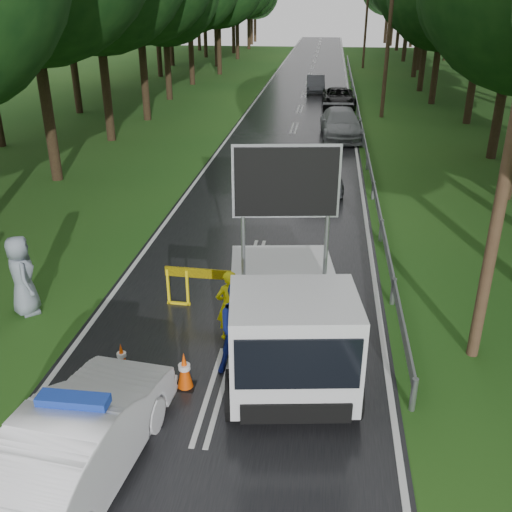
% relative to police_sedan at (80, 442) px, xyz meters
% --- Properties ---
extents(ground, '(160.00, 160.00, 0.00)m').
position_rel_police_sedan_xyz_m(ground, '(1.65, 2.29, -0.72)').
color(ground, '#194A15').
rests_on(ground, ground).
extents(road, '(7.00, 140.00, 0.02)m').
position_rel_police_sedan_xyz_m(road, '(1.65, 32.29, -0.71)').
color(road, black).
rests_on(road, ground).
extents(guardrail, '(0.12, 60.06, 0.70)m').
position_rel_police_sedan_xyz_m(guardrail, '(5.35, 31.96, -0.18)').
color(guardrail, gray).
rests_on(guardrail, ground).
extents(utility_pole_mid, '(1.40, 0.24, 10.00)m').
position_rel_police_sedan_xyz_m(utility_pole_mid, '(6.85, 30.29, 4.34)').
color(utility_pole_mid, '#422D1E').
rests_on(utility_pole_mid, ground).
extents(utility_pole_far, '(1.40, 0.24, 10.00)m').
position_rel_police_sedan_xyz_m(utility_pole_far, '(6.85, 56.29, 4.34)').
color(utility_pole_far, '#422D1E').
rests_on(utility_pole_far, ground).
extents(police_sedan, '(1.99, 4.51, 1.58)m').
position_rel_police_sedan_xyz_m(police_sedan, '(0.00, 0.00, 0.00)').
color(police_sedan, white).
rests_on(police_sedan, ground).
extents(work_truck, '(3.06, 5.60, 4.26)m').
position_rel_police_sedan_xyz_m(work_truck, '(2.96, 3.36, 0.43)').
color(work_truck, gray).
rests_on(work_truck, ground).
extents(barrier, '(2.52, 0.15, 1.04)m').
position_rel_police_sedan_xyz_m(barrier, '(1.09, 5.54, 0.06)').
color(barrier, yellow).
rests_on(barrier, ground).
extents(officer, '(0.72, 0.66, 1.65)m').
position_rel_police_sedan_xyz_m(officer, '(1.60, 4.29, 0.10)').
color(officer, '#D1C80B').
rests_on(officer, ground).
extents(civilian, '(1.16, 1.03, 1.98)m').
position_rel_police_sedan_xyz_m(civilian, '(2.04, 3.13, 0.27)').
color(civilian, '#172797').
rests_on(civilian, ground).
extents(bystander_right, '(1.08, 1.15, 1.98)m').
position_rel_police_sedan_xyz_m(bystander_right, '(-3.41, 4.79, 0.26)').
color(bystander_right, gray).
rests_on(bystander_right, ground).
extents(queue_car_first, '(2.18, 4.26, 1.39)m').
position_rel_police_sedan_xyz_m(queue_car_first, '(3.26, 15.56, -0.03)').
color(queue_car_first, '#3A3D42').
rests_on(queue_car_first, ground).
extents(queue_car_second, '(2.42, 5.18, 1.46)m').
position_rel_police_sedan_xyz_m(queue_car_second, '(4.25, 24.38, 0.01)').
color(queue_car_second, '#929599').
rests_on(queue_car_second, ground).
extents(queue_car_third, '(2.30, 4.67, 1.27)m').
position_rel_police_sedan_xyz_m(queue_car_third, '(4.19, 33.30, -0.09)').
color(queue_car_third, black).
rests_on(queue_car_third, ground).
extents(queue_car_fourth, '(1.56, 3.95, 1.28)m').
position_rel_police_sedan_xyz_m(queue_car_fourth, '(2.45, 39.62, -0.08)').
color(queue_car_fourth, '#42444A').
rests_on(queue_car_fourth, ground).
extents(cone_near_left, '(0.38, 0.38, 0.80)m').
position_rel_police_sedan_xyz_m(cone_near_left, '(-1.28, 0.63, -0.34)').
color(cone_near_left, black).
rests_on(cone_near_left, ground).
extents(cone_center, '(0.38, 0.38, 0.80)m').
position_rel_police_sedan_xyz_m(cone_center, '(1.04, 2.42, -0.33)').
color(cone_center, black).
rests_on(cone_center, ground).
extents(cone_far, '(0.30, 0.30, 0.64)m').
position_rel_police_sedan_xyz_m(cone_far, '(1.45, 5.30, -0.41)').
color(cone_far, black).
rests_on(cone_far, ground).
extents(cone_left_mid, '(0.31, 0.31, 0.66)m').
position_rel_police_sedan_xyz_m(cone_left_mid, '(-0.35, 2.79, -0.41)').
color(cone_left_mid, black).
rests_on(cone_left_mid, ground).
extents(cone_right, '(0.33, 0.33, 0.70)m').
position_rel_police_sedan_xyz_m(cone_right, '(4.14, 4.65, -0.38)').
color(cone_right, black).
rests_on(cone_right, ground).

